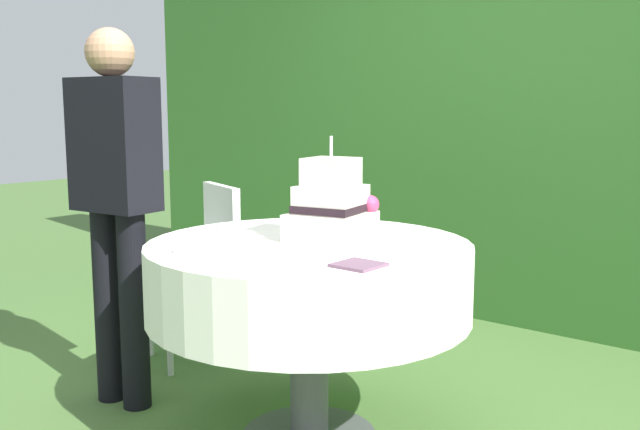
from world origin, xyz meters
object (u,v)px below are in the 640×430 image
(standing_person, at_px, (116,192))
(serving_plate_near, at_px, (194,250))
(serving_plate_far, at_px, (327,222))
(serving_plate_left, at_px, (231,229))
(cake_table, at_px, (309,280))
(wedding_cake, at_px, (332,207))
(garden_chair, at_px, (204,255))
(napkin_stack, at_px, (358,265))

(standing_person, bearing_deg, serving_plate_near, -12.43)
(serving_plate_near, bearing_deg, standing_person, 167.57)
(serving_plate_far, xyz_separation_m, standing_person, (-0.62, -0.64, 0.15))
(serving_plate_near, height_order, serving_plate_left, same)
(cake_table, bearing_deg, wedding_cake, 71.22)
(serving_plate_far, height_order, standing_person, standing_person)
(serving_plate_far, bearing_deg, wedding_cake, -49.06)
(cake_table, distance_m, wedding_cake, 0.29)
(garden_chair, xyz_separation_m, standing_person, (0.15, -0.61, 0.39))
(wedding_cake, xyz_separation_m, serving_plate_near, (-0.24, -0.48, -0.12))
(serving_plate_far, bearing_deg, serving_plate_near, -88.03)
(serving_plate_near, relative_size, standing_person, 0.09)
(wedding_cake, bearing_deg, garden_chair, 165.23)
(wedding_cake, height_order, napkin_stack, wedding_cake)
(standing_person, bearing_deg, garden_chair, 103.97)
(napkin_stack, bearing_deg, serving_plate_near, -163.78)
(serving_plate_left, height_order, standing_person, standing_person)
(cake_table, distance_m, serving_plate_far, 0.49)
(napkin_stack, distance_m, standing_person, 1.24)
(serving_plate_far, height_order, garden_chair, garden_chair)
(serving_plate_far, bearing_deg, serving_plate_left, -115.44)
(standing_person, bearing_deg, napkin_stack, 1.32)
(serving_plate_near, distance_m, serving_plate_left, 0.44)
(serving_plate_far, relative_size, garden_chair, 0.14)
(napkin_stack, distance_m, garden_chair, 1.52)
(wedding_cake, relative_size, standing_person, 0.25)
(cake_table, relative_size, serving_plate_far, 9.55)
(napkin_stack, xyz_separation_m, standing_person, (-1.23, -0.03, 0.15))
(cake_table, bearing_deg, serving_plate_left, 179.78)
(wedding_cake, xyz_separation_m, napkin_stack, (0.35, -0.31, -0.12))
(standing_person, bearing_deg, serving_plate_far, 46.11)
(napkin_stack, bearing_deg, serving_plate_left, 164.89)
(serving_plate_far, relative_size, serving_plate_left, 1.23)
(serving_plate_near, xyz_separation_m, garden_chair, (-0.80, 0.76, -0.24))
(serving_plate_left, xyz_separation_m, napkin_stack, (0.80, -0.22, -0.00))
(garden_chair, bearing_deg, serving_plate_near, -43.41)
(serving_plate_near, relative_size, garden_chair, 0.16)
(serving_plate_left, bearing_deg, serving_plate_near, -60.83)
(wedding_cake, distance_m, garden_chair, 1.13)
(wedding_cake, relative_size, garden_chair, 0.44)
(serving_plate_far, bearing_deg, standing_person, -133.89)
(wedding_cake, bearing_deg, serving_plate_left, -168.14)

